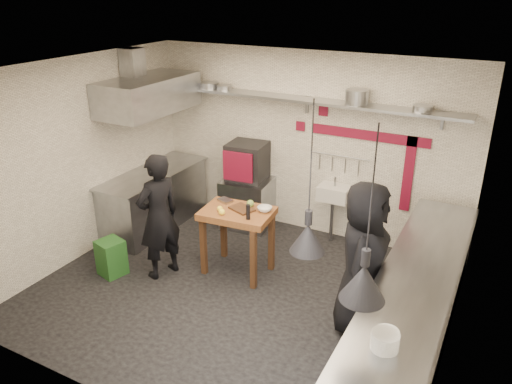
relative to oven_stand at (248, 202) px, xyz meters
The scene contains 47 objects.
floor 1.98m from the oven_stand, 64.54° to the right, with size 5.00×5.00×0.00m, color black.
ceiling 3.09m from the oven_stand, 64.54° to the right, with size 5.00×5.00×0.00m, color beige.
wall_back 1.35m from the oven_stand, 22.74° to the left, with size 5.00×0.04×2.80m, color white.
wall_front 4.06m from the oven_stand, 77.78° to the right, with size 5.00×0.04×2.80m, color white.
wall_left 2.62m from the oven_stand, 133.59° to the right, with size 0.04×4.20×2.80m, color white.
wall_right 3.90m from the oven_stand, 27.71° to the right, with size 0.04×4.20×2.80m, color white.
red_band_horiz 2.22m from the oven_stand, 10.46° to the left, with size 1.70×0.02×0.14m, color maroon.
red_band_vert 2.54m from the oven_stand, ahead, with size 0.14×0.02×1.10m, color maroon.
red_tile_a 1.92m from the oven_stand, 16.91° to the left, with size 0.14×0.02×0.14m, color maroon.
red_tile_b 1.51m from the oven_stand, 24.18° to the left, with size 0.14×0.02×0.14m, color maroon.
back_shelf 1.92m from the oven_stand, 11.49° to the left, with size 4.60×0.34×0.04m, color gray.
shelf_bracket_left 1.97m from the oven_stand, 163.33° to the left, with size 0.04×0.06×0.24m, color gray.
shelf_bracket_mid 1.85m from the oven_stand, 20.97° to the left, with size 0.04×0.06×0.24m, color gray.
shelf_bracket_right 3.19m from the oven_stand, ahead, with size 0.04×0.06×0.24m, color gray.
pan_far_left 1.95m from the oven_stand, 167.52° to the left, with size 0.29×0.29×0.09m, color gray.
pan_mid_left 1.85m from the oven_stand, 161.05° to the left, with size 0.23×0.23×0.07m, color gray.
stock_pot 2.45m from the oven_stand, ahead, with size 0.32×0.32×0.20m, color gray.
pan_right 3.06m from the oven_stand, ahead, with size 0.25×0.25×0.08m, color gray.
oven_stand is the anchor object (origin of this frame).
combi_oven 0.69m from the oven_stand, 119.32° to the left, with size 0.58×0.54×0.58m, color black.
oven_door 0.74m from the oven_stand, 95.60° to the right, with size 0.48×0.03×0.46m, color maroon.
oven_glass 0.74m from the oven_stand, 89.64° to the right, with size 0.35×0.02×0.34m, color black.
hand_sink 1.44m from the oven_stand, ahead, with size 0.46×0.34×0.22m, color silver.
sink_tap 1.50m from the oven_stand, ahead, with size 0.03×0.03×0.14m, color gray.
sink_drain 1.39m from the oven_stand, ahead, with size 0.06×0.06×0.66m, color gray.
utensil_rail 1.69m from the oven_stand, 12.61° to the left, with size 0.02×0.02×0.90m, color gray.
counter_right 3.46m from the oven_stand, 30.40° to the right, with size 0.70×3.80×0.90m, color gray.
counter_right_top 3.50m from the oven_stand, 30.40° to the right, with size 0.76×3.90×0.03m, color gray.
plate_stack 4.30m from the oven_stand, 46.02° to the right, with size 0.23×0.23×0.15m, color silver.
small_bowl_right 4.15m from the oven_stand, 44.56° to the right, with size 0.20×0.20×0.05m, color silver.
counter_left 1.49m from the oven_stand, 151.98° to the right, with size 0.70×1.90×0.90m, color gray.
counter_left_top 1.58m from the oven_stand, 151.98° to the right, with size 0.76×2.00×0.03m, color gray.
extractor_hood 2.27m from the oven_stand, 151.05° to the right, with size 0.78×1.60×0.50m, color gray.
hood_duct 2.72m from the oven_stand, 155.20° to the right, with size 0.28×0.28×0.50m, color gray.
green_bin 2.35m from the oven_stand, 112.99° to the right, with size 0.31×0.31×0.50m, color #21551F.
prep_table 1.42m from the oven_stand, 66.63° to the right, with size 0.92×0.64×0.92m, color brown, non-canonical shape.
cutting_board 1.49m from the oven_stand, 64.13° to the right, with size 0.32×0.22×0.03m, color #472B19.
pepper_mill 1.78m from the oven_stand, 60.88° to the right, with size 0.05×0.05×0.20m, color black.
lemon_a 1.58m from the oven_stand, 75.19° to the right, with size 0.07×0.07×0.07m, color yellow.
lemon_b 1.66m from the oven_stand, 73.30° to the right, with size 0.08×0.08×0.08m, color yellow.
veg_ball 1.43m from the oven_stand, 59.55° to the right, with size 0.10×0.10×0.10m, color olive.
steel_tray 1.27m from the oven_stand, 76.38° to the right, with size 0.20×0.13×0.03m, color gray.
bowl 1.56m from the oven_stand, 52.30° to the right, with size 0.20×0.20×0.06m, color silver.
heat_lamp_near 3.72m from the oven_stand, 51.47° to the right, with size 0.33×0.33×1.43m, color black, non-canonical shape.
heat_lamp_far 4.46m from the oven_stand, 48.48° to the right, with size 0.37×0.37×1.43m, color black, non-canonical shape.
chef_left 1.91m from the oven_stand, 99.66° to the right, with size 0.63×0.41×1.72m, color black.
chef_right 2.96m from the oven_stand, 35.65° to the right, with size 0.88×0.57×1.79m, color black.
Camera 1 is at (2.71, -4.66, 3.69)m, focal length 35.00 mm.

